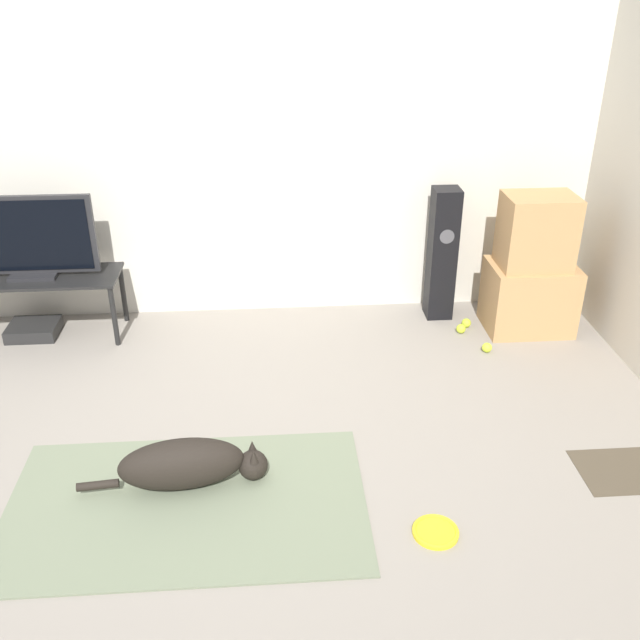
{
  "coord_description": "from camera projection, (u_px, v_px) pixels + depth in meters",
  "views": [
    {
      "loc": [
        0.29,
        -2.74,
        2.37
      ],
      "look_at": [
        0.57,
        0.98,
        0.45
      ],
      "focal_mm": 40.0,
      "sensor_mm": 36.0,
      "label": 1
    }
  ],
  "objects": [
    {
      "name": "tv",
      "position": [
        28.0,
        238.0,
        4.65
      ],
      "size": [
        0.88,
        0.2,
        0.55
      ],
      "color": "#232326",
      "rests_on": "tv_stand"
    },
    {
      "name": "dog",
      "position": [
        187.0,
        464.0,
        3.5
      ],
      "size": [
        0.93,
        0.29,
        0.26
      ],
      "color": "black",
      "rests_on": "area_rug"
    },
    {
      "name": "wall_back",
      "position": [
        223.0,
        137.0,
        4.77
      ],
      "size": [
        8.0,
        0.06,
        2.55
      ],
      "color": "beige",
      "rests_on": "ground_plane"
    },
    {
      "name": "game_console",
      "position": [
        34.0,
        330.0,
        4.95
      ],
      "size": [
        0.33,
        0.28,
        0.09
      ],
      "color": "black",
      "rests_on": "ground_plane"
    },
    {
      "name": "door_mat",
      "position": [
        638.0,
        470.0,
        3.67
      ],
      "size": [
        0.63,
        0.37,
        0.01
      ],
      "color": "#4C4233",
      "rests_on": "ground_plane"
    },
    {
      "name": "frisbee",
      "position": [
        436.0,
        532.0,
        3.26
      ],
      "size": [
        0.22,
        0.22,
        0.03
      ],
      "color": "yellow",
      "rests_on": "ground_plane"
    },
    {
      "name": "tennis_ball_near_speaker",
      "position": [
        466.0,
        323.0,
        5.06
      ],
      "size": [
        0.07,
        0.07,
        0.07
      ],
      "color": "#C6E033",
      "rests_on": "ground_plane"
    },
    {
      "name": "floor_speaker",
      "position": [
        442.0,
        254.0,
        5.03
      ],
      "size": [
        0.18,
        0.19,
        0.96
      ],
      "color": "black",
      "rests_on": "ground_plane"
    },
    {
      "name": "ground_plane",
      "position": [
        219.0,
        496.0,
        3.49
      ],
      "size": [
        12.0,
        12.0,
        0.0
      ],
      "primitive_type": "plane",
      "color": "gray"
    },
    {
      "name": "tennis_ball_by_boxes",
      "position": [
        461.0,
        329.0,
        4.98
      ],
      "size": [
        0.07,
        0.07,
        0.07
      ],
      "color": "#C6E033",
      "rests_on": "ground_plane"
    },
    {
      "name": "tennis_ball_loose_on_carpet",
      "position": [
        487.0,
        348.0,
        4.74
      ],
      "size": [
        0.07,
        0.07,
        0.07
      ],
      "color": "#C6E033",
      "rests_on": "ground_plane"
    },
    {
      "name": "area_rug",
      "position": [
        187.0,
        504.0,
        3.43
      ],
      "size": [
        1.73,
        1.04,
        0.01
      ],
      "color": "slate",
      "rests_on": "ground_plane"
    },
    {
      "name": "tv_stand",
      "position": [
        37.0,
        283.0,
        4.8
      ],
      "size": [
        1.1,
        0.42,
        0.45
      ],
      "color": "black",
      "rests_on": "ground_plane"
    },
    {
      "name": "cardboard_box_lower",
      "position": [
        529.0,
        297.0,
        4.96
      ],
      "size": [
        0.58,
        0.42,
        0.48
      ],
      "color": "tan",
      "rests_on": "ground_plane"
    },
    {
      "name": "cardboard_box_upper",
      "position": [
        537.0,
        232.0,
        4.73
      ],
      "size": [
        0.46,
        0.33,
        0.49
      ],
      "color": "tan",
      "rests_on": "cardboard_box_lower"
    }
  ]
}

